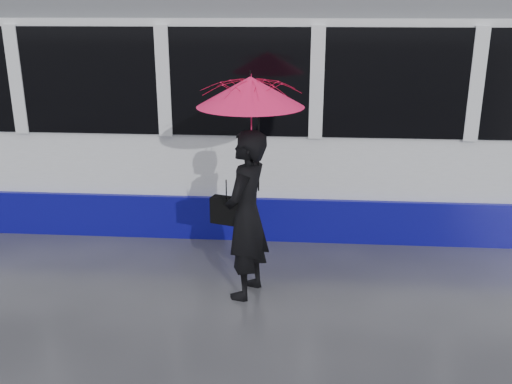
{
  "coord_description": "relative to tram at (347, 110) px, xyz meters",
  "views": [
    {
      "loc": [
        0.69,
        -6.15,
        3.18
      ],
      "look_at": [
        0.2,
        0.1,
        1.1
      ],
      "focal_mm": 40.0,
      "sensor_mm": 36.0,
      "label": 1
    }
  ],
  "objects": [
    {
      "name": "rails",
      "position": [
        -1.4,
        -0.0,
        -1.63
      ],
      "size": [
        34.0,
        1.51,
        0.02
      ],
      "color": "#3F3D38",
      "rests_on": "ground"
    },
    {
      "name": "tram",
      "position": [
        0.0,
        0.0,
        0.0
      ],
      "size": [
        26.0,
        2.56,
        3.35
      ],
      "color": "white",
      "rests_on": "ground"
    },
    {
      "name": "umbrella",
      "position": [
        -1.22,
        -2.8,
        0.46
      ],
      "size": [
        1.41,
        1.41,
        1.29
      ],
      "rotation": [
        0.0,
        0.0,
        -0.3
      ],
      "color": "#DB1289",
      "rests_on": "ground"
    },
    {
      "name": "handbag",
      "position": [
        -1.49,
        -2.78,
        -0.63
      ],
      "size": [
        0.37,
        0.24,
        0.48
      ],
      "rotation": [
        0.0,
        0.0,
        -0.3
      ],
      "color": "black",
      "rests_on": "ground"
    },
    {
      "name": "ground",
      "position": [
        -1.4,
        -2.5,
        -1.64
      ],
      "size": [
        90.0,
        90.0,
        0.0
      ],
      "primitive_type": "plane",
      "color": "#2C2C31",
      "rests_on": "ground"
    },
    {
      "name": "woman",
      "position": [
        -1.27,
        -2.8,
        -0.68
      ],
      "size": [
        0.65,
        0.8,
        1.92
      ],
      "primitive_type": "imported",
      "rotation": [
        0.0,
        0.0,
        -1.88
      ],
      "color": "black",
      "rests_on": "ground"
    }
  ]
}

